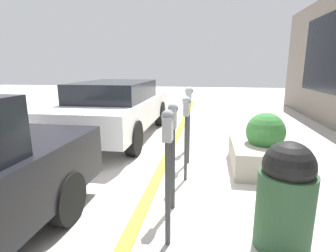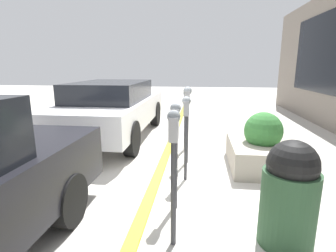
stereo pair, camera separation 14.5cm
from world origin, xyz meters
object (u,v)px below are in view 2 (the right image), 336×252
at_px(parking_meter_fourth, 187,107).
at_px(trash_bin, 289,194).
at_px(parked_car_middle, 113,107).
at_px(planter_box, 262,148).
at_px(parking_meter_middle, 186,120).
at_px(parking_meter_farthest, 186,112).
at_px(parking_meter_second, 175,138).
at_px(parking_meter_nearest, 174,154).

bearing_deg(parking_meter_fourth, trash_bin, -152.90).
relative_size(parked_car_middle, trash_bin, 4.17).
bearing_deg(trash_bin, planter_box, -5.92).
xyz_separation_m(parking_meter_middle, parking_meter_farthest, (1.62, 0.09, -0.16)).
bearing_deg(parking_meter_fourth, planter_box, -92.30).
bearing_deg(parking_meter_second, planter_box, -41.68).
xyz_separation_m(parking_meter_middle, parking_meter_fourth, (0.79, 0.02, 0.08)).
bearing_deg(parking_meter_fourth, parking_meter_nearest, 179.62).
xyz_separation_m(parking_meter_nearest, parking_meter_farthest, (3.27, 0.06, -0.14)).
distance_m(parking_meter_middle, parking_meter_farthest, 1.63).
distance_m(parking_meter_fourth, parking_meter_farthest, 0.87).
xyz_separation_m(planter_box, trash_bin, (-2.23, 0.23, 0.20)).
bearing_deg(planter_box, trash_bin, 174.08).
distance_m(parking_meter_middle, parking_meter_fourth, 0.80).
bearing_deg(parking_meter_nearest, parking_meter_fourth, -0.38).
xyz_separation_m(parking_meter_second, parking_meter_fourth, (1.71, -0.07, 0.13)).
height_order(parking_meter_second, trash_bin, parking_meter_second).
height_order(parked_car_middle, trash_bin, parked_car_middle).
bearing_deg(parking_meter_second, parking_meter_farthest, 0.10).
distance_m(parking_meter_second, planter_box, 2.29).
bearing_deg(parked_car_middle, parking_meter_farthest, -114.58).
bearing_deg(planter_box, parking_meter_middle, 118.06).
height_order(planter_box, parked_car_middle, parked_car_middle).
distance_m(parking_meter_farthest, trash_bin, 3.37).
height_order(parking_meter_nearest, parked_car_middle, parked_car_middle).
bearing_deg(parking_meter_second, parking_meter_nearest, -176.02).
distance_m(parking_meter_fourth, planter_box, 1.59).
height_order(parking_meter_nearest, planter_box, parking_meter_nearest).
bearing_deg(parking_meter_nearest, parked_car_middle, 25.80).
bearing_deg(parking_meter_farthest, parked_car_middle, 65.61).
distance_m(parking_meter_nearest, planter_box, 2.85).
distance_m(parking_meter_nearest, parked_car_middle, 4.63).
relative_size(parking_meter_fourth, trash_bin, 1.30).
xyz_separation_m(parking_meter_second, parking_meter_middle, (0.92, -0.09, 0.05)).
relative_size(parking_meter_farthest, trash_bin, 1.18).
relative_size(parking_meter_nearest, parking_meter_fourth, 0.97).
xyz_separation_m(parking_meter_second, planter_box, (1.65, -1.47, -0.61)).
relative_size(parking_meter_nearest, parking_meter_second, 1.02).
height_order(parking_meter_middle, trash_bin, parking_meter_middle).
xyz_separation_m(parking_meter_fourth, parked_car_middle, (1.72, 2.03, -0.31)).
bearing_deg(parking_meter_farthest, trash_bin, -158.27).
bearing_deg(trash_bin, parked_car_middle, 38.61).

